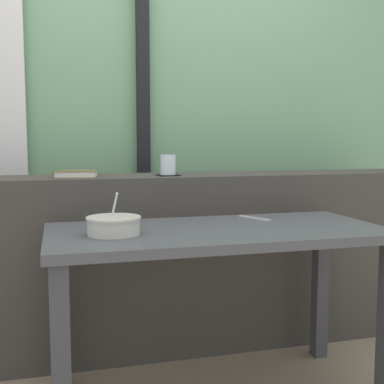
% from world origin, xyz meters
% --- Properties ---
extents(outdoor_backdrop, '(4.80, 0.08, 2.80)m').
position_xyz_m(outdoor_backdrop, '(0.00, 1.08, 1.40)').
color(outdoor_backdrop, '#7AAD7F').
rests_on(outdoor_backdrop, ground).
extents(window_divider_post, '(0.07, 0.05, 2.60)m').
position_xyz_m(window_divider_post, '(-0.01, 1.01, 1.30)').
color(window_divider_post, black).
rests_on(window_divider_post, ground).
extents(dark_console_ledge, '(2.80, 0.36, 0.85)m').
position_xyz_m(dark_console_ledge, '(0.00, 0.55, 0.43)').
color(dark_console_ledge, '#423D38').
rests_on(dark_console_ledge, ground).
extents(breakfast_table, '(1.28, 0.60, 0.69)m').
position_xyz_m(breakfast_table, '(0.10, -0.00, 0.58)').
color(breakfast_table, '#414145').
rests_on(breakfast_table, ground).
extents(coaster_square, '(0.10, 0.10, 0.00)m').
position_xyz_m(coaster_square, '(0.02, 0.50, 0.86)').
color(coaster_square, black).
rests_on(coaster_square, dark_console_ledge).
extents(juice_glass, '(0.07, 0.07, 0.09)m').
position_xyz_m(juice_glass, '(0.02, 0.50, 0.90)').
color(juice_glass, white).
rests_on(juice_glass, coaster_square).
extents(closed_book, '(0.21, 0.17, 0.03)m').
position_xyz_m(closed_book, '(-0.41, 0.52, 0.87)').
color(closed_book, brown).
rests_on(closed_book, dark_console_ledge).
extents(soup_bowl, '(0.19, 0.19, 0.15)m').
position_xyz_m(soup_bowl, '(-0.30, -0.03, 0.72)').
color(soup_bowl, beige).
rests_on(soup_bowl, breakfast_table).
extents(fork_utensil, '(0.09, 0.16, 0.01)m').
position_xyz_m(fork_utensil, '(0.32, 0.18, 0.69)').
color(fork_utensil, silver).
rests_on(fork_utensil, breakfast_table).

